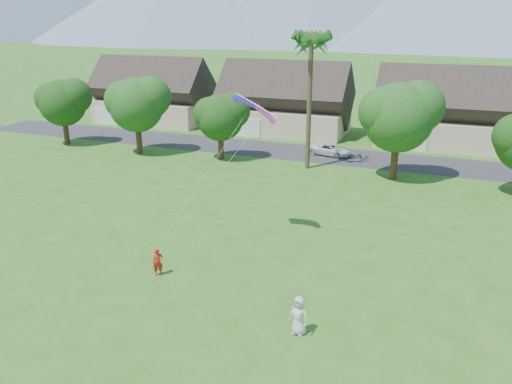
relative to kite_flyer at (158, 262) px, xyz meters
The scene contains 9 objects.
ground 6.54m from the kite_flyer, 53.09° to the right, with size 500.00×500.00×0.00m, color #2D6019.
street 29.08m from the kite_flyer, 82.30° to the left, with size 90.00×7.00×0.01m, color #2D2D30.
kite_flyer is the anchor object (origin of this frame).
watcher 9.08m from the kite_flyer, 15.38° to the right, with size 0.91×0.59×1.86m, color silver.
parked_car 28.95m from the kite_flyer, 84.41° to the left, with size 2.04×4.42×1.23m, color silver.
houses_row 38.15m from the kite_flyer, 83.38° to the left, with size 72.75×8.19×8.86m.
tree_row 23.26m from the kite_flyer, 83.09° to the left, with size 62.27×6.67×8.45m.
fan_palm 25.85m from the kite_flyer, 85.35° to the left, with size 3.00×3.00×13.80m.
parafoil_kite 10.65m from the kite_flyer, 64.27° to the left, with size 3.02×1.28×0.50m.
Camera 1 is at (10.03, -15.71, 13.34)m, focal length 35.00 mm.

